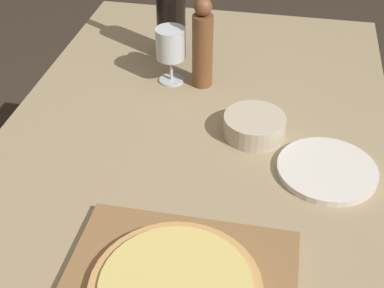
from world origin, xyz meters
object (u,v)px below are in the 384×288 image
Objects in this scene: pizza at (176,288)px; wine_glass at (171,46)px; wine_bottle at (171,11)px; small_bowl at (254,126)px; pepper_mill at (203,45)px.

wine_glass is at bearing 103.41° from pizza.
wine_bottle is 2.36× the size of small_bowl.
small_bowl is at bearing -39.34° from wine_glass.
wine_bottle is 1.41× the size of pepper_mill.
wine_bottle reaches higher than wine_glass.
pizza is at bearing -83.41° from pepper_mill.
wine_glass is 1.06× the size of small_bowl.
pizza is 0.47m from small_bowl.
pizza is at bearing -76.59° from wine_glass.
small_bowl reaches higher than pizza.
pepper_mill is at bearing -0.02° from wine_glass.
pepper_mill is 1.68× the size of small_bowl.
pepper_mill is 1.58× the size of wine_glass.
wine_glass is (0.03, -0.13, -0.03)m from wine_bottle.
pizza is at bearing -99.35° from small_bowl.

